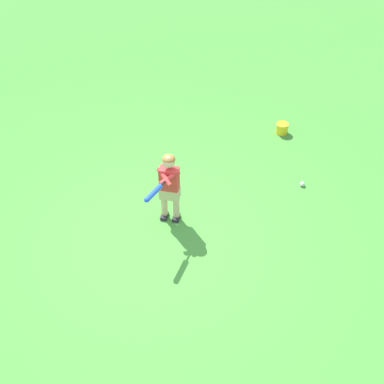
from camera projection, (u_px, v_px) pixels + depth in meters
The scene contains 4 objects.
ground_plane at pixel (156, 243), 6.59m from camera, with size 40.00×40.00×0.00m, color #479338.
child_batter at pixel (168, 183), 6.50m from camera, with size 0.71×0.48×1.08m.
play_ball_far_left at pixel (302, 184), 7.43m from camera, with size 0.07×0.07×0.07m, color white.
toy_bucket at pixel (282, 128), 8.43m from camera, with size 0.22×0.22×0.19m.
Camera 1 is at (4.49, 0.10, 4.89)m, focal length 46.41 mm.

